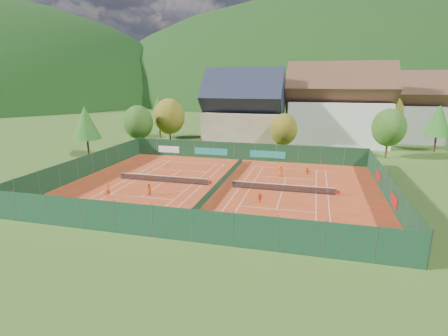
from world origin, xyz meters
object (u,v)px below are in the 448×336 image
ball_hopper (315,228)px  player_right_near (260,197)px  chalet (244,114)px  hotel_block_b (401,111)px  player_left_mid (149,190)px  hotel_block_a (338,109)px  player_left_far (168,168)px  player_right_far_b (307,171)px  player_left_near (108,190)px  player_right_far_a (281,171)px

ball_hopper → player_right_near: 9.08m
chalet → ball_hopper: 44.68m
hotel_block_b → player_left_mid: hotel_block_b is taller
hotel_block_b → player_left_mid: 62.39m
hotel_block_a → hotel_block_b: size_ratio=1.25×
player_left_far → player_right_far_b: 20.65m
hotel_block_a → player_left_near: 51.70m
hotel_block_a → player_left_mid: hotel_block_a is taller
hotel_block_a → player_left_far: (-25.51, -31.03, -6.70)m
player_right_far_a → player_right_far_b: size_ratio=1.32×
hotel_block_b → player_right_near: 54.82m
ball_hopper → player_left_mid: bearing=162.9°
hotel_block_a → player_right_near: bearing=-103.8°
player_right_near → chalet: bearing=73.7°
chalet → player_left_mid: chalet is taller
player_left_near → player_right_far_b: bearing=9.5°
hotel_block_b → player_right_far_a: hotel_block_b is taller
player_left_far → player_right_far_a: size_ratio=0.87×
player_left_far → player_right_far_a: (16.64, 1.95, 0.11)m
ball_hopper → player_right_far_a: (-4.92, 18.54, 0.24)m
player_left_near → player_left_far: (2.45, 11.94, -0.06)m
player_left_far → player_right_near: size_ratio=1.05×
hotel_block_b → player_right_far_a: 43.96m
player_left_mid → player_right_far_b: 23.01m
player_left_mid → chalet: bearing=119.7°
player_left_near → player_left_mid: player_left_mid is taller
player_left_near → player_right_far_b: player_left_near is taller
chalet → player_left_mid: bearing=-96.8°
hotel_block_b → player_left_near: bearing=-129.5°
player_left_near → player_right_far_b: 27.56m
chalet → player_left_near: 38.49m
chalet → player_right_near: size_ratio=12.39×
player_right_near → player_right_far_b: player_right_near is taller
hotel_block_a → chalet: bearing=-162.5°
player_left_far → player_right_near: player_left_far is taller
player_right_far_a → player_right_far_b: (3.70, 1.59, -0.19)m
player_left_near → player_right_far_a: (19.09, 13.89, 0.04)m
player_left_far → player_right_far_a: player_right_far_a is taller
player_left_far → player_right_near: 18.34m
player_right_near → player_left_near: bearing=155.9°
hotel_block_b → ball_hopper: size_ratio=21.60×
hotel_block_b → chalet: bearing=-157.0°
hotel_block_a → ball_hopper: 48.28m
player_left_mid → player_right_far_b: size_ratio=1.27×
player_right_far_b → player_left_far: bearing=11.3°
hotel_block_b → hotel_block_a: bearing=-150.3°
player_left_mid → player_right_far_a: 19.14m
player_left_mid → player_right_far_a: size_ratio=0.97×
player_left_near → player_left_far: bearing=53.7°
chalet → ball_hopper: size_ratio=20.25×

